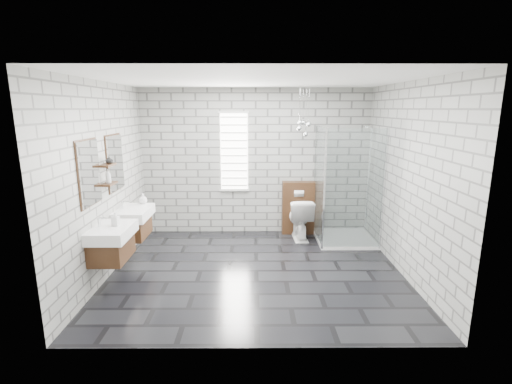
{
  "coord_description": "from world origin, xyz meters",
  "views": [
    {
      "loc": [
        -0.03,
        -5.06,
        2.33
      ],
      "look_at": [
        -0.0,
        0.35,
        1.11
      ],
      "focal_mm": 26.0,
      "sensor_mm": 36.0,
      "label": 1
    }
  ],
  "objects_px": {
    "cistern_panel": "(298,208)",
    "shower_enclosure": "(341,215)",
    "toilet": "(300,218)",
    "vanity_right": "(131,214)",
    "vanity_left": "(109,233)"
  },
  "relations": [
    {
      "from": "vanity_right",
      "to": "shower_enclosure",
      "type": "xyz_separation_m",
      "value": [
        3.41,
        0.81,
        -0.25
      ]
    },
    {
      "from": "cistern_panel",
      "to": "shower_enclosure",
      "type": "xyz_separation_m",
      "value": [
        0.7,
        -0.52,
        0.0
      ]
    },
    {
      "from": "cistern_panel",
      "to": "toilet",
      "type": "bearing_deg",
      "value": -90.0
    },
    {
      "from": "vanity_left",
      "to": "toilet",
      "type": "height_order",
      "value": "vanity_left"
    },
    {
      "from": "shower_enclosure",
      "to": "toilet",
      "type": "distance_m",
      "value": 0.75
    },
    {
      "from": "vanity_right",
      "to": "toilet",
      "type": "relative_size",
      "value": 2.09
    },
    {
      "from": "vanity_right",
      "to": "shower_enclosure",
      "type": "relative_size",
      "value": 0.77
    },
    {
      "from": "vanity_right",
      "to": "toilet",
      "type": "xyz_separation_m",
      "value": [
        2.71,
        1.05,
        -0.38
      ]
    },
    {
      "from": "shower_enclosure",
      "to": "toilet",
      "type": "xyz_separation_m",
      "value": [
        -0.7,
        0.25,
        -0.13
      ]
    },
    {
      "from": "toilet",
      "to": "vanity_right",
      "type": "bearing_deg",
      "value": 18.24
    },
    {
      "from": "cistern_panel",
      "to": "shower_enclosure",
      "type": "relative_size",
      "value": 0.49
    },
    {
      "from": "cistern_panel",
      "to": "shower_enclosure",
      "type": "height_order",
      "value": "shower_enclosure"
    },
    {
      "from": "vanity_left",
      "to": "vanity_right",
      "type": "height_order",
      "value": "same"
    },
    {
      "from": "vanity_right",
      "to": "cistern_panel",
      "type": "relative_size",
      "value": 1.57
    },
    {
      "from": "vanity_left",
      "to": "vanity_right",
      "type": "distance_m",
      "value": 0.88
    }
  ]
}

